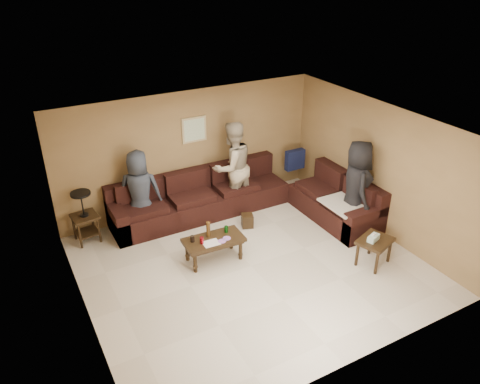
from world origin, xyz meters
The scene contains 10 objects.
room centered at (0.00, 0.00, 1.66)m, with size 5.60×5.50×2.50m.
sectional_sofa centered at (0.81, 1.52, 0.33)m, with size 4.65×2.90×0.97m.
coffee_table centered at (-0.48, 0.49, 0.37)m, with size 1.07×0.57×0.72m.
end_table_left centered at (-2.29, 2.18, 0.53)m, with size 0.49×0.49×1.02m.
side_table_right centered at (1.89, -0.95, 0.42)m, with size 0.72×0.65×0.63m.
waste_bin centered at (0.59, 1.17, 0.13)m, with size 0.22×0.22×0.26m, color black.
wall_art centered at (0.10, 2.48, 1.70)m, with size 0.52×0.04×0.52m.
person_left centered at (-1.24, 2.08, 0.82)m, with size 0.80×0.52×1.64m, color #2B313C.
person_middle centered at (0.69, 1.97, 0.96)m, with size 0.93×0.72×1.91m, color tan.
person_right centered at (2.38, 0.16, 0.91)m, with size 0.89×0.58×1.81m, color black.
Camera 1 is at (-3.36, -5.71, 4.89)m, focal length 35.00 mm.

